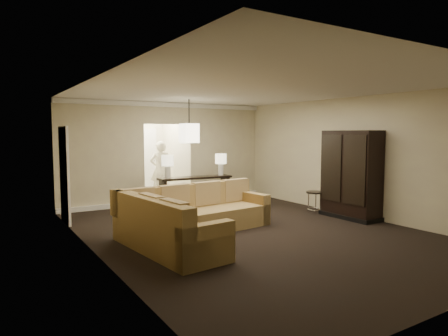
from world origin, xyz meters
TOP-DOWN VIEW (x-y plane):
  - ground at (0.00, 0.00)m, footprint 8.00×8.00m
  - wall_back at (0.00, 4.00)m, footprint 6.00×0.04m
  - wall_left at (-3.00, 0.00)m, footprint 0.04×8.00m
  - wall_right at (3.00, 0.00)m, footprint 0.04×8.00m
  - ceiling at (0.00, 0.00)m, footprint 6.00×8.00m
  - crown_molding at (0.00, 3.95)m, footprint 6.00×0.10m
  - baseboard at (0.00, 3.95)m, footprint 6.00×0.10m
  - side_door at (-2.97, 2.80)m, footprint 0.05×0.90m
  - foyer at (0.00, 5.34)m, footprint 1.44×2.02m
  - sectional_sofa at (-1.24, 0.22)m, footprint 3.22×2.72m
  - coffee_table at (-0.07, 1.00)m, footprint 1.12×1.12m
  - console_table at (0.43, 3.20)m, footprint 2.05×0.59m
  - armoire at (2.69, -0.12)m, footprint 0.60×1.40m
  - drink_table at (2.40, 0.70)m, footprint 0.43×0.43m
  - table_lamp_left at (-0.35, 3.25)m, footprint 0.31×0.31m
  - table_lamp_right at (1.21, 3.15)m, footprint 0.31×0.31m
  - pendant_light at (0.00, 2.70)m, footprint 0.38×0.38m
  - person at (0.14, 4.91)m, footprint 0.80×0.65m

SIDE VIEW (x-z plane):
  - ground at x=0.00m, z-range 0.00..0.00m
  - baseboard at x=0.00m, z-range 0.00..0.12m
  - coffee_table at x=-0.07m, z-range 0.00..0.41m
  - sectional_sofa at x=-1.24m, z-range -0.10..0.84m
  - drink_table at x=2.40m, z-range 0.12..0.65m
  - console_table at x=0.43m, z-range 0.07..0.86m
  - person at x=0.14m, z-range 0.00..1.89m
  - armoire at x=2.69m, z-range -0.04..1.97m
  - side_door at x=-2.97m, z-range 0.00..2.10m
  - table_lamp_left at x=-0.35m, z-range 0.88..1.48m
  - table_lamp_right at x=1.21m, z-range 0.88..1.48m
  - foyer at x=0.00m, z-range -0.10..2.70m
  - wall_back at x=0.00m, z-range 0.00..2.80m
  - wall_left at x=-3.00m, z-range 0.00..2.80m
  - wall_right at x=3.00m, z-range 0.00..2.80m
  - pendant_light at x=0.00m, z-range 1.41..2.50m
  - crown_molding at x=0.00m, z-range 2.67..2.79m
  - ceiling at x=0.00m, z-range 2.79..2.81m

